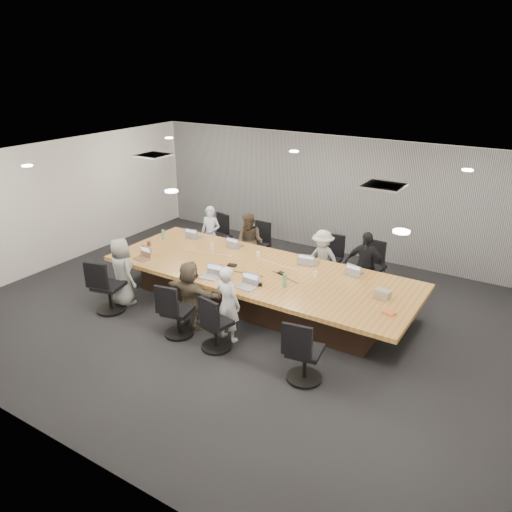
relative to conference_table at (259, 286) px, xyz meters
The scene contains 40 objects.
floor 0.64m from the conference_table, 90.00° to the right, with size 10.00×8.00×0.00m, color black.
ceiling 2.45m from the conference_table, 90.00° to the right, with size 10.00×8.00×0.00m, color white.
wall_back 3.64m from the conference_table, 90.00° to the left, with size 10.00×2.80×0.00m, color beige.
wall_front 4.61m from the conference_table, 90.00° to the right, with size 10.00×2.80×0.00m, color beige.
wall_left 5.12m from the conference_table, behind, with size 8.00×2.80×0.00m, color beige.
curtain 3.56m from the conference_table, 90.00° to the left, with size 9.80×0.04×2.80m, color gray.
conference_table is the anchor object (origin of this frame).
chair_0 2.74m from the conference_table, 141.67° to the left, with size 0.52×0.52×0.77m, color black, non-canonical shape.
chair_1 2.01m from the conference_table, 122.10° to the left, with size 0.51×0.51×0.76m, color black, non-canonical shape.
chair_2 1.84m from the conference_table, 67.86° to the left, with size 0.54×0.54×0.80m, color black, non-canonical shape.
chair_3 2.33m from the conference_table, 46.74° to the left, with size 0.59×0.59×0.88m, color black, non-canonical shape.
chair_4 2.81m from the conference_table, 142.82° to the right, with size 0.59×0.59×0.87m, color black, non-canonical shape.
chair_5 1.79m from the conference_table, 108.61° to the right, with size 0.53×0.53×0.78m, color black, non-canonical shape.
chair_6 1.71m from the conference_table, 82.42° to the right, with size 0.53×0.53×0.79m, color black, non-canonical shape.
chair_7 2.51m from the conference_table, 42.60° to the right, with size 0.56×0.56×0.83m, color black, non-canonical shape.
person_0 2.55m from the conference_table, 147.88° to the left, with size 0.47×0.31×1.30m, color silver.
laptop_0 2.32m from the conference_table, 159.59° to the left, with size 0.29×0.20×0.02m, color #B2B2B7.
person_1 1.74m from the conference_table, 128.30° to the left, with size 0.64×0.50×1.31m, color #3B3025.
laptop_1 1.38m from the conference_table, 143.12° to the left, with size 0.29×0.20×0.02m, color #B2B2B7.
person_2 1.53m from the conference_table, 62.87° to the left, with size 0.81×0.46×1.25m, color #ABB3AC.
laptop_2 1.11m from the conference_table, 49.16° to the left, with size 0.33×0.23×0.02m, color #B2B2B7.
person_3 2.11m from the conference_table, 40.16° to the left, with size 0.81×0.34×1.39m, color black.
laptop_3 1.82m from the conference_table, 26.57° to the left, with size 0.30×0.21×0.02m, color #B2B2B7.
person_4 2.63m from the conference_table, 148.94° to the right, with size 0.66×0.43×1.34m, color gray.
laptop_4 2.41m from the conference_table, 160.36° to the right, with size 0.31×0.21×0.02m, color #8C6647.
person_5 1.48m from the conference_table, 112.98° to the right, with size 1.16×0.37×1.25m, color brown.
laptop_5 1.04m from the conference_table, 125.58° to the right, with size 0.33×0.23×0.02m, color #B2B2B7.
person_6 1.39m from the conference_table, 80.49° to the right, with size 0.49×0.32×1.34m, color silver.
laptop_6 0.90m from the conference_table, 74.22° to the right, with size 0.34×0.23×0.02m, color #B2B2B7.
bottle_green_left 2.70m from the conference_table, behind, with size 0.06×0.06×0.23m, color #5CA371.
bottle_green_right 0.99m from the conference_table, 27.43° to the right, with size 0.07×0.07×0.25m, color #5CA371.
bottle_clear 1.39m from the conference_table, 168.85° to the left, with size 0.06×0.06×0.20m, color silver.
cup_white_far 0.76m from the conference_table, 122.95° to the left, with size 0.08×0.08×0.10m, color white.
cup_white_near 1.15m from the conference_table, 15.44° to the left, with size 0.07×0.07×0.09m, color white.
mug_brown 2.68m from the conference_table, behind, with size 0.08×0.08×0.10m, color brown.
mic_left 0.65m from the conference_table, 165.88° to the right, with size 0.17×0.11×0.03m, color black.
mic_right 0.59m from the conference_table, ahead, with size 0.14×0.09×0.03m, color black.
stapler 0.81m from the conference_table, 60.36° to the right, with size 0.17×0.04×0.06m, color black.
canvas_bag 2.41m from the conference_table, ahead, with size 0.26×0.16×0.14m, color gray.
snack_packet 2.71m from the conference_table, ahead, with size 0.19×0.13×0.04m, color #D36735.
Camera 1 is at (4.54, -6.87, 4.51)m, focal length 35.00 mm.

